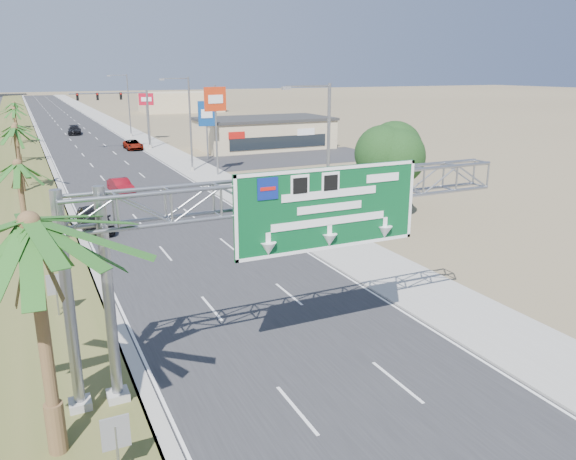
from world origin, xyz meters
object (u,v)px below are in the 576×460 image
Objects in this scene: car_mid_lane at (121,186)px; car_far at (74,130)px; palm_near at (29,225)px; car_right_lane at (133,145)px; store_building at (264,134)px; sign_gantry at (284,209)px; car_left_lane at (94,219)px; pole_sign_blue at (206,116)px; pole_sign_red_far at (146,103)px; pole_sign_red_near at (215,105)px; signal_mast at (133,114)px.

car_far reaches higher than car_mid_lane.
palm_near is 66.28m from car_right_lane.
palm_near is 66.04m from store_building.
sign_gantry is 3.35× the size of car_left_lane.
palm_near is 2.05× the size of car_mid_lane.
pole_sign_blue is (20.89, 51.64, -1.62)m from palm_near.
car_far is 0.70× the size of pole_sign_blue.
store_building is 18.30m from car_right_lane.
palm_near is at bearing -118.28° from store_building.
sign_gantry is at bearing 13.32° from palm_near.
palm_near is at bearing -102.48° from car_right_lane.
car_mid_lane is 21.25m from pole_sign_blue.
palm_near reaches higher than pole_sign_blue.
pole_sign_red_far is (10.06, 71.56, -0.23)m from sign_gantry.
palm_near reaches higher than car_right_lane.
store_building is 3.55× the size of car_far.
pole_sign_red_near is 11.62m from pole_sign_blue.
car_far is 38.22m from pole_sign_blue.
car_far is (-22.61, 29.54, -1.26)m from store_building.
sign_gantry is at bearing -98.00° from pole_sign_red_far.
pole_sign_blue reaches higher than car_left_lane.
car_mid_lane is at bearing -136.42° from store_building.
sign_gantry is 51.33m from pole_sign_blue.
car_mid_lane is 51.91m from car_far.
car_right_lane is at bearing -69.95° from car_far.
signal_mast is 1.41× the size of pole_sign_blue.
car_left_lane reaches higher than car_mid_lane.
pole_sign_blue is (6.76, -12.81, 4.65)m from car_right_lane.
signal_mast is 2.06× the size of car_left_lane.
car_left_lane is at bearing -115.51° from car_mid_lane.
car_left_lane is 22.79m from pole_sign_red_near.
pole_sign_red_far is (-13.00, 15.48, 3.83)m from store_building.
signal_mast is at bearing 99.72° from pole_sign_red_near.
palm_near is 1.12× the size of pole_sign_red_far.
car_left_lane is (-10.36, -39.97, -4.00)m from signal_mast.
pole_sign_red_near is 33.05m from pole_sign_red_far.
palm_near is 1.67× the size of car_left_lane.
car_right_lane is at bearing 77.63° from palm_near.
signal_mast is at bearing 77.34° from palm_near.
sign_gantry is 2.25× the size of pole_sign_red_far.
store_building reaches higher than car_left_lane.
store_building reaches higher than car_right_lane.
sign_gantry is 85.78m from car_far.
sign_gantry is 1.63× the size of signal_mast.
store_building is (23.06, 56.07, -4.06)m from sign_gantry.
pole_sign_red_near reaches higher than car_mid_lane.
sign_gantry is at bearing -104.91° from pole_sign_red_near.
store_building is at bearing -20.80° from car_right_lane.
car_left_lane is 12.21m from car_mid_lane.
signal_mast is at bearing 160.46° from store_building.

